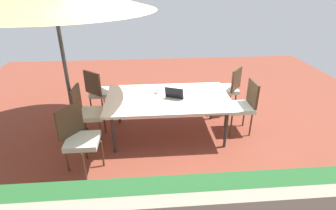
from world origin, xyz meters
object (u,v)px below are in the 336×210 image
(chair_southwest, at_px, (229,87))
(laptop, at_px, (175,95))
(chair_west, at_px, (243,104))
(chair_northeast, at_px, (79,136))
(chair_east, at_px, (86,111))
(cup, at_px, (158,91))
(dining_table, at_px, (168,100))
(chair_southeast, at_px, (99,90))

(chair_southwest, distance_m, laptop, 1.49)
(chair_west, relative_size, chair_northeast, 1.00)
(chair_east, relative_size, cup, 9.10)
(chair_west, height_order, chair_northeast, same)
(chair_west, height_order, cup, chair_west)
(laptop, relative_size, cup, 3.64)
(chair_west, distance_m, chair_southwest, 0.83)
(chair_west, height_order, laptop, chair_west)
(laptop, height_order, cup, laptop)
(dining_table, xyz_separation_m, chair_northeast, (1.36, 0.85, -0.14))
(chair_southeast, bearing_deg, chair_southwest, -140.45)
(chair_west, xyz_separation_m, chair_southeast, (2.67, -0.86, 0.00))
(dining_table, bearing_deg, chair_west, 179.74)
(chair_west, relative_size, chair_southwest, 1.00)
(chair_northeast, bearing_deg, laptop, -24.32)
(laptop, xyz_separation_m, cup, (0.29, -0.20, 0.01))
(chair_east, height_order, chair_southwest, same)
(dining_table, distance_m, cup, 0.26)
(chair_west, xyz_separation_m, chair_southwest, (0.03, -0.83, 0.00))
(dining_table, distance_m, chair_east, 1.41)
(chair_southwest, distance_m, cup, 1.65)
(chair_northeast, relative_size, chair_southeast, 1.00)
(chair_east, distance_m, chair_northeast, 0.81)
(dining_table, height_order, chair_northeast, chair_northeast)
(chair_west, distance_m, chair_northeast, 2.84)
(laptop, bearing_deg, chair_west, -155.22)
(dining_table, xyz_separation_m, chair_southwest, (-1.33, -0.82, -0.14))
(dining_table, relative_size, chair_southeast, 2.18)
(dining_table, bearing_deg, laptop, 168.73)
(chair_northeast, bearing_deg, chair_west, -36.15)
(chair_west, distance_m, chair_southeast, 2.81)
(cup, bearing_deg, chair_northeast, 40.78)
(chair_northeast, bearing_deg, chair_southeast, 35.17)
(dining_table, bearing_deg, chair_southwest, -148.32)
(chair_southeast, distance_m, laptop, 1.70)
(cup, bearing_deg, chair_southwest, -156.76)
(chair_southeast, bearing_deg, dining_table, -172.76)
(chair_southeast, bearing_deg, chair_northeast, 128.86)
(chair_southwest, xyz_separation_m, cup, (1.50, 0.64, 0.24))
(laptop, bearing_deg, chair_northeast, 53.00)
(dining_table, relative_size, laptop, 5.46)
(chair_east, distance_m, chair_southwest, 2.87)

